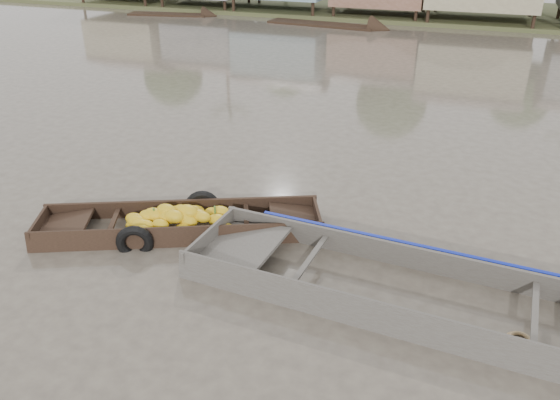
% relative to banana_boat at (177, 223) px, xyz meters
% --- Properties ---
extents(ground, '(120.00, 120.00, 0.00)m').
position_rel_banana_boat_xyz_m(ground, '(2.42, -0.46, -0.17)').
color(ground, '#4C443A').
rests_on(ground, ground).
extents(banana_boat, '(5.92, 3.68, 0.82)m').
position_rel_banana_boat_xyz_m(banana_boat, '(0.00, 0.00, 0.00)').
color(banana_boat, black).
rests_on(banana_boat, ground).
extents(viewer_boat, '(8.19, 2.63, 0.65)m').
position_rel_banana_boat_xyz_m(viewer_boat, '(4.98, -0.69, -0.10)').
color(viewer_boat, '#413B37').
rests_on(viewer_boat, ground).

